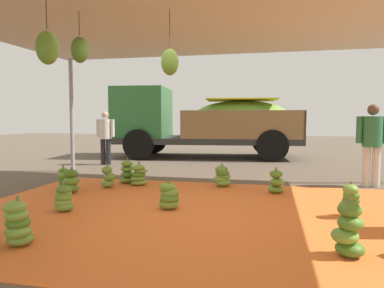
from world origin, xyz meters
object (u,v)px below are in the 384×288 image
at_px(banana_bunch_8, 350,202).
at_px(banana_bunch_10, 64,179).
at_px(banana_bunch_12, 276,183).
at_px(banana_bunch_14, 222,177).
at_px(banana_bunch_4, 169,197).
at_px(banana_bunch_15, 127,173).
at_px(worker_0, 105,134).
at_px(banana_bunch_7, 71,182).
at_px(banana_bunch_9, 64,199).
at_px(cargo_truck_main, 202,121).
at_px(banana_bunch_3, 18,225).
at_px(banana_bunch_5, 139,175).
at_px(worker_1, 372,139).
at_px(banana_bunch_11, 108,178).
at_px(banana_bunch_6, 349,231).

distance_m(banana_bunch_8, banana_bunch_10, 5.05).
distance_m(banana_bunch_10, banana_bunch_12, 4.01).
xyz_separation_m(banana_bunch_8, banana_bunch_14, (-2.00, 1.79, -0.02)).
height_order(banana_bunch_4, banana_bunch_15, banana_bunch_15).
distance_m(banana_bunch_15, worker_0, 3.30).
distance_m(banana_bunch_4, banana_bunch_7, 2.20).
bearing_deg(banana_bunch_10, banana_bunch_9, -57.79).
xyz_separation_m(banana_bunch_9, cargo_truck_main, (0.58, 7.57, 1.06)).
height_order(banana_bunch_4, worker_0, worker_0).
xyz_separation_m(banana_bunch_3, banana_bunch_9, (-0.33, 1.37, -0.05)).
height_order(banana_bunch_8, banana_bunch_12, banana_bunch_8).
xyz_separation_m(banana_bunch_7, banana_bunch_10, (-0.35, 0.33, -0.01)).
xyz_separation_m(banana_bunch_9, banana_bunch_14, (2.01, 2.36, 0.01)).
relative_size(banana_bunch_10, cargo_truck_main, 0.07).
distance_m(banana_bunch_5, banana_bunch_8, 3.98).
bearing_deg(banana_bunch_10, banana_bunch_3, -65.99).
bearing_deg(banana_bunch_7, banana_bunch_15, 59.72).
bearing_deg(banana_bunch_7, worker_1, 18.38).
distance_m(banana_bunch_3, banana_bunch_12, 4.27).
xyz_separation_m(banana_bunch_3, banana_bunch_11, (-0.48, 3.13, -0.03)).
bearing_deg(banana_bunch_3, banana_bunch_7, 110.17).
distance_m(banana_bunch_7, banana_bunch_15, 1.26).
relative_size(banana_bunch_6, cargo_truck_main, 0.09).
bearing_deg(banana_bunch_12, banana_bunch_14, 157.31).
distance_m(banana_bunch_8, banana_bunch_12, 1.67).
bearing_deg(banana_bunch_4, worker_0, 125.64).
xyz_separation_m(banana_bunch_10, cargo_truck_main, (1.54, 6.05, 1.05)).
relative_size(banana_bunch_4, banana_bunch_5, 0.90).
bearing_deg(banana_bunch_15, banana_bunch_3, -85.18).
xyz_separation_m(banana_bunch_8, banana_bunch_10, (-4.96, 0.94, -0.03)).
distance_m(banana_bunch_3, banana_bunch_14, 4.09).
xyz_separation_m(banana_bunch_5, worker_1, (4.54, 0.89, 0.75)).
relative_size(banana_bunch_3, banana_bunch_6, 0.93).
bearing_deg(banana_bunch_6, banana_bunch_7, 153.89).
bearing_deg(banana_bunch_6, banana_bunch_11, 145.12).
xyz_separation_m(banana_bunch_5, banana_bunch_14, (1.67, 0.23, -0.00)).
height_order(banana_bunch_6, banana_bunch_9, banana_bunch_6).
distance_m(banana_bunch_7, worker_0, 4.01).
bearing_deg(worker_0, banana_bunch_8, -37.25).
relative_size(banana_bunch_4, banana_bunch_7, 0.94).
relative_size(banana_bunch_10, banana_bunch_12, 0.94).
xyz_separation_m(banana_bunch_9, worker_0, (-1.77, 4.96, 0.71)).
xyz_separation_m(banana_bunch_12, banana_bunch_14, (-1.03, 0.43, -0.00)).
distance_m(banana_bunch_10, banana_bunch_14, 3.08).
distance_m(banana_bunch_4, worker_0, 5.60).
distance_m(banana_bunch_5, worker_0, 3.60).
bearing_deg(cargo_truck_main, banana_bunch_14, -74.70).
distance_m(banana_bunch_3, banana_bunch_7, 2.73).
xyz_separation_m(banana_bunch_6, banana_bunch_15, (-3.66, 3.19, -0.03)).
bearing_deg(banana_bunch_15, banana_bunch_14, 2.50).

